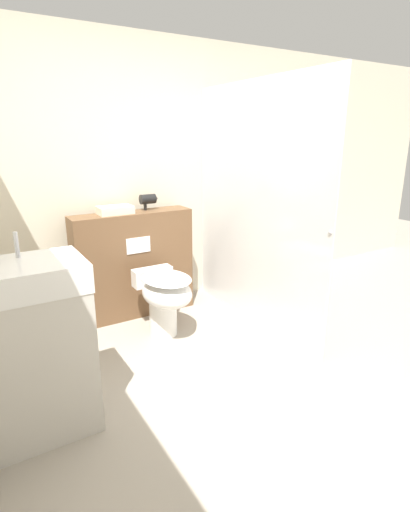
# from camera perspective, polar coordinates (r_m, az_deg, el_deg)

# --- Properties ---
(ground_plane) EXTENTS (12.00, 12.00, 0.00)m
(ground_plane) POSITION_cam_1_polar(r_m,az_deg,el_deg) (2.83, 9.18, -18.54)
(ground_plane) COLOR #9E9384
(wall_back) EXTENTS (8.00, 0.06, 2.50)m
(wall_back) POSITION_cam_1_polar(r_m,az_deg,el_deg) (3.91, -7.91, 11.11)
(wall_back) COLOR beige
(wall_back) RESTS_ON ground_plane
(partition_panel) EXTENTS (1.09, 0.26, 0.97)m
(partition_panel) POSITION_cam_1_polar(r_m,az_deg,el_deg) (3.74, -10.09, -1.19)
(partition_panel) COLOR brown
(partition_panel) RESTS_ON ground_plane
(shower_glass) EXTENTS (0.04, 1.75, 2.07)m
(shower_glass) POSITION_cam_1_polar(r_m,az_deg,el_deg) (3.46, 7.17, 6.80)
(shower_glass) COLOR silver
(shower_glass) RESTS_ON ground_plane
(toilet) EXTENTS (0.38, 0.59, 0.54)m
(toilet) POSITION_cam_1_polar(r_m,az_deg,el_deg) (3.31, -5.80, -5.74)
(toilet) COLOR white
(toilet) RESTS_ON ground_plane
(sink_vanity) EXTENTS (0.61, 0.44, 1.14)m
(sink_vanity) POSITION_cam_1_polar(r_m,az_deg,el_deg) (2.43, -23.30, -12.20)
(sink_vanity) COLOR beige
(sink_vanity) RESTS_ON ground_plane
(hair_drier) EXTENTS (0.17, 0.09, 0.14)m
(hair_drier) POSITION_cam_1_polar(r_m,az_deg,el_deg) (3.71, -8.04, 8.03)
(hair_drier) COLOR black
(hair_drier) RESTS_ON partition_panel
(folded_towel) EXTENTS (0.30, 0.19, 0.07)m
(folded_towel) POSITION_cam_1_polar(r_m,az_deg,el_deg) (3.58, -12.72, 6.43)
(folded_towel) COLOR beige
(folded_towel) RESTS_ON partition_panel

